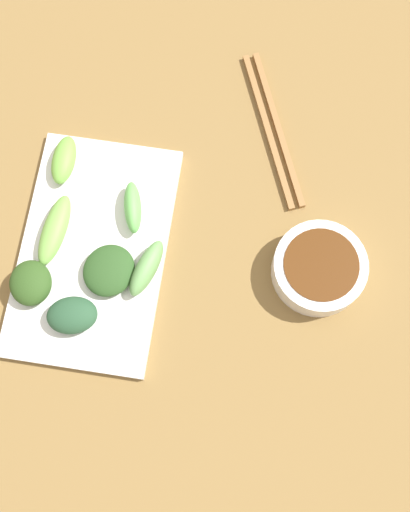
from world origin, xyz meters
name	(u,v)px	position (x,y,z in m)	size (l,w,h in m)	color
tabletop	(189,281)	(0.00, 0.00, 0.01)	(2.10, 2.10, 0.02)	olive
sauce_bowl	(319,268)	(-0.16, -0.03, 0.04)	(0.12, 0.12, 0.04)	white
serving_plate	(94,251)	(0.12, -0.02, 0.03)	(0.18, 0.30, 0.01)	white
broccoli_stalk_0	(133,207)	(0.08, -0.08, 0.05)	(0.02, 0.07, 0.03)	#64B754
broccoli_stalk_1	(64,160)	(0.18, -0.13, 0.04)	(0.03, 0.07, 0.02)	#72B443
broccoli_leafy_2	(109,270)	(0.10, 0.01, 0.04)	(0.06, 0.07, 0.02)	#2B4F21
broccoli_leafy_3	(72,315)	(0.13, 0.07, 0.05)	(0.06, 0.05, 0.03)	#284F32
broccoli_leafy_4	(31,283)	(0.19, 0.04, 0.05)	(0.05, 0.06, 0.03)	#2E4F1D
broccoli_stalk_5	(55,230)	(0.17, -0.03, 0.04)	(0.03, 0.09, 0.02)	#74AE4A
broccoli_stalk_6	(146,269)	(0.05, 0.00, 0.05)	(0.03, 0.08, 0.03)	#67A056
chopsticks	(273,129)	(-0.08, -0.22, 0.02)	(0.11, 0.22, 0.01)	olive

